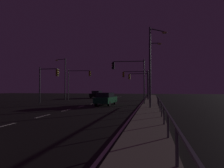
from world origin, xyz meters
The scene contains 15 objects.
ground_plane centered at (0.00, 17.50, 0.00)m, with size 112.00×112.00×0.00m, color black.
sidewalk_right centered at (7.80, 17.50, 0.07)m, with size 2.02×77.00×0.14m, color gray.
lane_markings_center centered at (0.00, 21.00, 0.01)m, with size 0.14×50.00×0.01m.
lane_edge_line centered at (6.54, 22.50, 0.01)m, with size 0.14×53.00×0.01m.
car centered at (2.34, 19.27, 0.82)m, with size 2.06×4.49×1.57m.
car_oncoming centered at (-3.98, 36.75, 0.82)m, with size 2.04×4.48×1.57m.
traffic_light_overhead_east centered at (5.22, 20.77, 4.16)m, with size 4.28×0.65×5.69m.
traffic_light_near_right centered at (-5.39, 29.37, 3.95)m, with size 4.35×0.64×5.59m.
traffic_light_far_right centered at (5.24, 30.63, 3.86)m, with size 4.69×0.73×5.22m.
traffic_light_far_center centered at (-5.84, 19.76, 3.47)m, with size 2.96×0.34×4.98m.
traffic_light_far_left centered at (5.56, 31.40, 3.58)m, with size 3.63×0.37×4.89m.
street_lamp_corner centered at (7.89, 22.15, 4.94)m, with size 1.69×0.42×8.14m.
street_lamp_across_street centered at (-8.12, 29.10, 4.62)m, with size 2.35×0.71×7.67m.
street_lamp_mid_block centered at (8.08, 16.17, 5.05)m, with size 1.89×1.67×8.22m.
barrier_fence centered at (8.66, 9.49, 0.87)m, with size 0.09×23.07×0.98m.
Camera 1 is at (8.08, -4.19, 2.07)m, focal length 31.15 mm.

